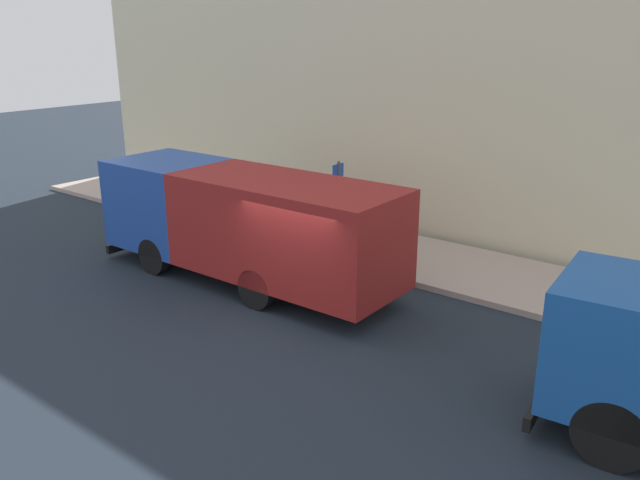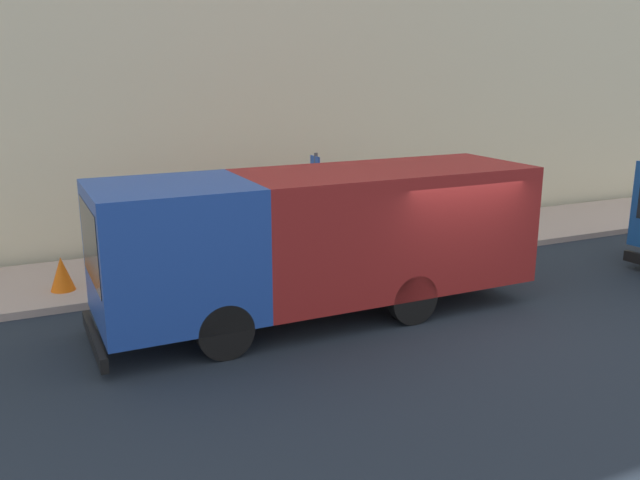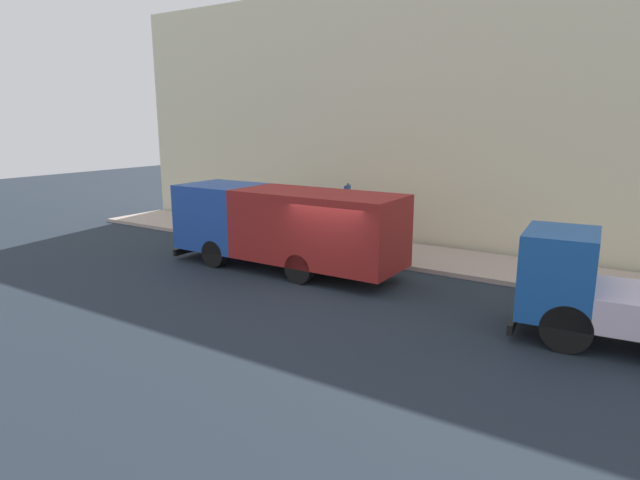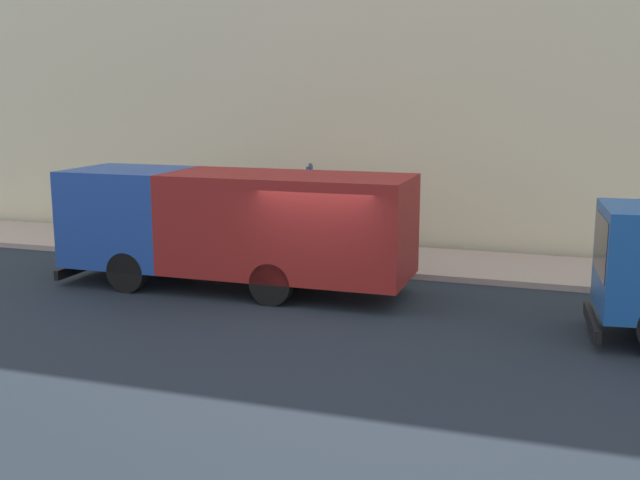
% 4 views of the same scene
% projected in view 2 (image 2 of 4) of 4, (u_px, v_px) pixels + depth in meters
% --- Properties ---
extents(ground, '(80.00, 80.00, 0.00)m').
position_uv_depth(ground, '(451.00, 311.00, 12.88)').
color(ground, '#1F2833').
extents(sidewalk, '(3.29, 30.00, 0.15)m').
position_uv_depth(sidewalk, '(342.00, 249.00, 16.94)').
color(sidewalk, '#B6A195').
rests_on(sidewalk, ground).
extents(building_facade, '(0.50, 30.00, 10.20)m').
position_uv_depth(building_facade, '(307.00, 46.00, 17.56)').
color(building_facade, beige).
rests_on(building_facade, ground).
extents(large_utility_truck, '(2.44, 8.28, 2.72)m').
position_uv_depth(large_utility_truck, '(321.00, 235.00, 12.24)').
color(large_utility_truck, '#2047A6').
rests_on(large_utility_truck, ground).
extents(pedestrian_walking, '(0.54, 0.54, 1.76)m').
position_uv_depth(pedestrian_walking, '(211.00, 223.00, 15.33)').
color(pedestrian_walking, brown).
rests_on(pedestrian_walking, sidewalk).
extents(pedestrian_standing, '(0.52, 0.52, 1.70)m').
position_uv_depth(pedestrian_standing, '(147.00, 233.00, 14.59)').
color(pedestrian_standing, brown).
rests_on(pedestrian_standing, sidewalk).
extents(traffic_cone_orange, '(0.49, 0.49, 0.70)m').
position_uv_depth(traffic_cone_orange, '(62.00, 274.00, 13.52)').
color(traffic_cone_orange, orange).
rests_on(traffic_cone_orange, sidewalk).
extents(street_sign_post, '(0.44, 0.08, 2.60)m').
position_uv_depth(street_sign_post, '(316.00, 201.00, 14.78)').
color(street_sign_post, '#4C5156').
rests_on(street_sign_post, sidewalk).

